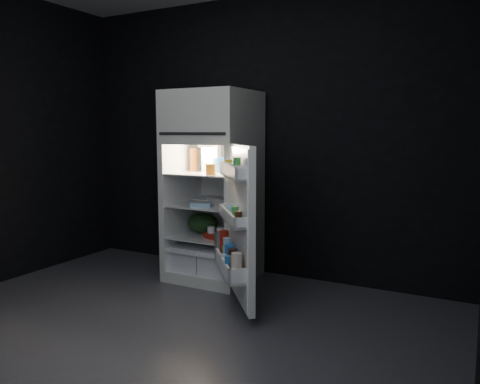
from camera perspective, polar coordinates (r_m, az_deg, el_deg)
The scene contains 17 objects.
floor at distance 3.47m, azimuth -10.45°, elevation -16.72°, with size 4.00×3.40×0.00m, color #47474B.
wall_back at distance 4.61m, azimuth 2.43°, elevation 6.66°, with size 4.00×0.00×2.70m, color black.
refrigerator at distance 4.45m, azimuth -3.19°, elevation 1.53°, with size 0.76×0.71×1.78m.
fridge_door at distance 3.61m, azimuth -0.32°, elevation -4.30°, with size 0.60×0.68×1.22m.
milk_jug at distance 4.47m, azimuth -3.52°, elevation 4.01°, with size 0.15×0.15×0.24m, color white.
mayo_jar at distance 4.40m, azimuth -2.61°, elevation 3.31°, with size 0.11×0.11×0.14m, color #1C5198.
jam_jar at distance 4.30m, azimuth -0.25°, elevation 3.15°, with size 0.10×0.10×0.13m, color black.
amber_bottle at distance 4.57m, azimuth -5.66°, elevation 3.94°, with size 0.08×0.08×0.22m, color #B45C1C.
small_carton at distance 4.15m, azimuth -3.55°, elevation 2.78°, with size 0.08×0.06×0.10m, color orange.
egg_carton at distance 4.32m, azimuth -2.49°, elevation -1.24°, with size 0.26×0.10×0.07m, color gray.
pie at distance 4.51m, azimuth -3.94°, elevation -1.07°, with size 0.29×0.29×0.04m, color tan.
flat_package at distance 4.27m, azimuth -4.80°, elevation -1.55°, with size 0.19×0.09×0.04m, color #7FA7C4.
wrapped_pkg at distance 4.47m, azimuth -0.26°, elevation -1.06°, with size 0.13×0.11×0.05m, color beige.
produce_bag at distance 4.58m, azimuth -4.55°, elevation -3.77°, with size 0.31×0.26×0.20m, color #193815.
yogurt_tray at distance 4.32m, azimuth -2.84°, elevation -5.41°, with size 0.24×0.13×0.05m, color maroon.
small_can_red at distance 4.54m, azimuth -1.42°, elevation -4.52°, with size 0.07×0.07×0.09m, color maroon.
small_can_silver at distance 4.48m, azimuth 0.67°, elevation -4.69°, with size 0.06×0.06×0.09m, color #B5B5BA.
Camera 1 is at (1.99, -2.46, 1.41)m, focal length 35.00 mm.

